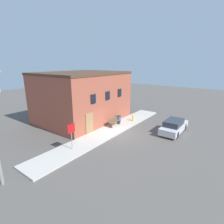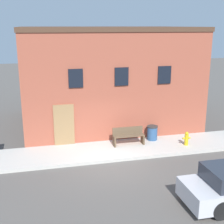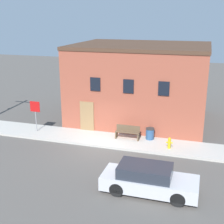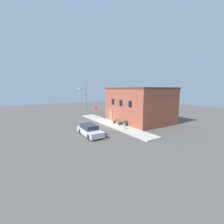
{
  "view_description": "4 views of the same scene",
  "coord_description": "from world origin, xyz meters",
  "views": [
    {
      "loc": [
        -13.41,
        -8.99,
        6.81
      ],
      "look_at": [
        0.33,
        1.18,
        2.0
      ],
      "focal_mm": 28.0,
      "sensor_mm": 36.0,
      "label": 1
    },
    {
      "loc": [
        -2.96,
        -12.39,
        5.89
      ],
      "look_at": [
        0.33,
        1.18,
        2.0
      ],
      "focal_mm": 50.0,
      "sensor_mm": 36.0,
      "label": 2
    },
    {
      "loc": [
        5.74,
        -16.75,
        7.8
      ],
      "look_at": [
        0.33,
        1.18,
        2.0
      ],
      "focal_mm": 50.0,
      "sensor_mm": 36.0,
      "label": 3
    },
    {
      "loc": [
        19.88,
        -11.31,
        5.61
      ],
      "look_at": [
        0.33,
        1.18,
        2.0
      ],
      "focal_mm": 24.0,
      "sensor_mm": 36.0,
      "label": 4
    }
  ],
  "objects": [
    {
      "name": "stop_sign",
      "position": [
        -5.1,
        1.11,
        1.65
      ],
      "size": [
        0.72,
        0.06,
        2.13
      ],
      "color": "gray",
      "rests_on": "sidewalk"
    },
    {
      "name": "sidewalk",
      "position": [
        0.0,
        1.18,
        0.07
      ],
      "size": [
        18.23,
        2.36,
        0.15
      ],
      "color": "#BCB7AD",
      "rests_on": "ground"
    },
    {
      "name": "utility_pole",
      "position": [
        -10.25,
        1.13,
        3.87
      ],
      "size": [
        1.8,
        1.75,
        6.94
      ],
      "color": "gray",
      "rests_on": "ground"
    },
    {
      "name": "brick_building",
      "position": [
        1.09,
        6.21,
        2.91
      ],
      "size": [
        9.81,
        7.82,
        5.82
      ],
      "color": "#9E4C38",
      "rests_on": "ground"
    },
    {
      "name": "ground_plane",
      "position": [
        0.0,
        0.0,
        0.0
      ],
      "size": [
        80.0,
        80.0,
        0.0
      ],
      "primitive_type": "plane",
      "color": "#56514C"
    },
    {
      "name": "trash_bin",
      "position": [
        2.66,
        1.95,
        0.52
      ],
      "size": [
        0.55,
        0.55,
        0.74
      ],
      "color": "#2D517F",
      "rests_on": "sidewalk"
    },
    {
      "name": "bench",
      "position": [
        1.26,
        1.58,
        0.59
      ],
      "size": [
        1.55,
        0.44,
        0.87
      ],
      "color": "brown",
      "rests_on": "sidewalk"
    },
    {
      "name": "fire_hydrant",
      "position": [
        4.03,
        0.82,
        0.5
      ],
      "size": [
        0.4,
        0.19,
        0.7
      ],
      "color": "gold",
      "rests_on": "sidewalk"
    },
    {
      "name": "parked_car",
      "position": [
        3.67,
        -4.15,
        0.65
      ],
      "size": [
        4.37,
        1.65,
        1.34
      ],
      "color": "black",
      "rests_on": "ground"
    }
  ]
}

